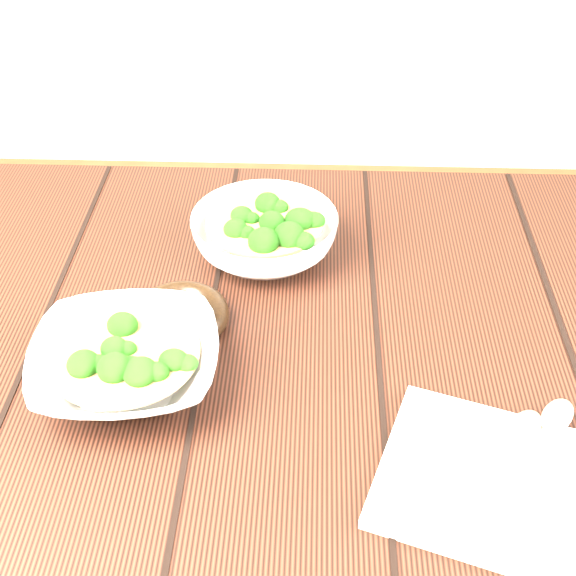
{
  "coord_description": "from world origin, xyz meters",
  "views": [
    {
      "loc": [
        0.1,
        -0.7,
        1.38
      ],
      "look_at": [
        0.07,
        0.04,
        0.8
      ],
      "focal_mm": 50.0,
      "sensor_mm": 36.0,
      "label": 1
    }
  ],
  "objects": [
    {
      "name": "spoon_left",
      "position": [
        0.3,
        -0.17,
        0.77
      ],
      "size": [
        0.12,
        0.16,
        0.01
      ],
      "color": "#AFAB9A",
      "rests_on": "napkin"
    },
    {
      "name": "trivet",
      "position": [
        -0.05,
        0.02,
        0.76
      ],
      "size": [
        0.12,
        0.12,
        0.03
      ],
      "primitive_type": "torus",
      "rotation": [
        0.0,
        0.0,
        0.01
      ],
      "color": "black",
      "rests_on": "table"
    },
    {
      "name": "soup_bowl_front",
      "position": [
        -0.1,
        -0.07,
        0.78
      ],
      "size": [
        0.22,
        0.22,
        0.06
      ],
      "color": "silver",
      "rests_on": "table"
    },
    {
      "name": "napkin",
      "position": [
        0.29,
        -0.2,
        0.76
      ],
      "size": [
        0.27,
        0.25,
        0.01
      ],
      "primitive_type": "cube",
      "rotation": [
        0.0,
        0.0,
        -0.33
      ],
      "color": "beige",
      "rests_on": "table"
    },
    {
      "name": "soup_bowl_back",
      "position": [
        0.04,
        0.17,
        0.78
      ],
      "size": [
        0.21,
        0.21,
        0.07
      ],
      "color": "silver",
      "rests_on": "table"
    },
    {
      "name": "spoon_right",
      "position": [
        0.34,
        -0.15,
        0.77
      ],
      "size": [
        0.12,
        0.17,
        0.01
      ],
      "color": "#AFAB9A",
      "rests_on": "napkin"
    },
    {
      "name": "table",
      "position": [
        0.0,
        0.0,
        0.63
      ],
      "size": [
        1.2,
        0.8,
        0.75
      ],
      "color": "black",
      "rests_on": "ground"
    }
  ]
}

